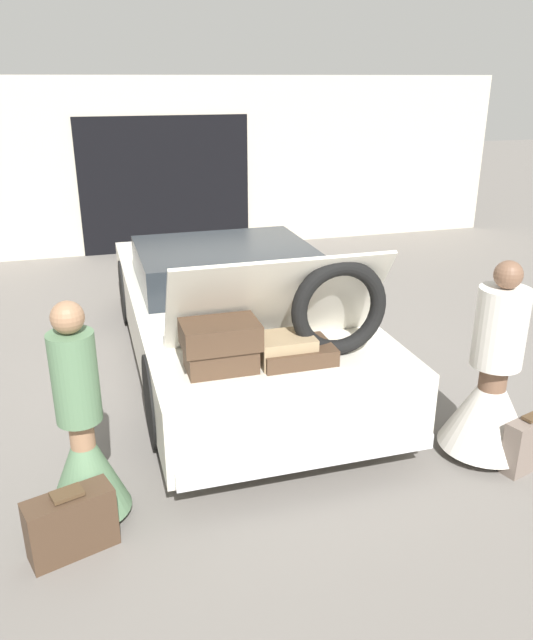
{
  "coord_description": "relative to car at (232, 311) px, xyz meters",
  "views": [
    {
      "loc": [
        -1.34,
        -5.81,
        2.77
      ],
      "look_at": [
        0.0,
        -1.27,
        0.92
      ],
      "focal_mm": 35.0,
      "sensor_mm": 36.0,
      "label": 1
    }
  ],
  "objects": [
    {
      "name": "ground_plane",
      "position": [
        0.0,
        0.03,
        -0.55
      ],
      "size": [
        40.0,
        40.0,
        0.0
      ],
      "primitive_type": "plane",
      "color": "slate"
    },
    {
      "name": "garage_wall_back",
      "position": [
        0.0,
        4.74,
        0.84
      ],
      "size": [
        12.0,
        0.14,
        2.8
      ],
      "color": "beige",
      "rests_on": "ground_plane"
    },
    {
      "name": "car",
      "position": [
        0.0,
        0.0,
        0.0
      ],
      "size": [
        2.03,
        4.69,
        1.58
      ],
      "color": "silver",
      "rests_on": "ground_plane"
    },
    {
      "name": "person_left",
      "position": [
        -1.5,
        -2.15,
        -0.0
      ],
      "size": [
        0.55,
        0.55,
        1.54
      ],
      "rotation": [
        0.0,
        0.0,
        -1.64
      ],
      "color": "#997051",
      "rests_on": "ground_plane"
    },
    {
      "name": "person_right",
      "position": [
        1.5,
        -2.22,
        -0.01
      ],
      "size": [
        0.72,
        0.72,
        1.57
      ],
      "rotation": [
        0.0,
        0.0,
        1.33
      ],
      "color": "brown",
      "rests_on": "ground_plane"
    },
    {
      "name": "suitcase_beside_left_person",
      "position": [
        -1.61,
        -2.46,
        -0.35
      ],
      "size": [
        0.57,
        0.36,
        0.44
      ],
      "color": "#473323",
      "rests_on": "ground_plane"
    },
    {
      "name": "suitcase_beside_right_person",
      "position": [
        1.67,
        -2.5,
        -0.34
      ],
      "size": [
        0.44,
        0.26,
        0.45
      ],
      "color": "#75665B",
      "rests_on": "ground_plane"
    }
  ]
}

